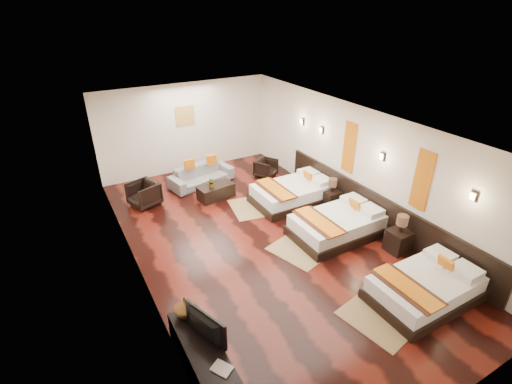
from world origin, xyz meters
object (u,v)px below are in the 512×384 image
tv_console (204,360)px  sofa (202,175)px  armchair_right (266,168)px  armchair_left (144,194)px  bed_far (293,193)px  bed_near (425,287)px  bed_mid (338,224)px  nightstand_b (331,197)px  figurine (185,307)px  nightstand_a (399,239)px  coffee_table (216,192)px  tv (202,328)px  table_plant (212,182)px  book (218,374)px

tv_console → sofa: (2.44, 6.10, 0.01)m
armchair_right → armchair_left: bearing=149.0°
tv_console → bed_far: bearing=42.1°
bed_near → bed_mid: bed_mid is taller
nightstand_b → figurine: 5.50m
armchair_left → figurine: bearing=-25.3°
nightstand_a → figurine: figurine is taller
tv_console → coffee_table: 5.61m
tv → armchair_left: (0.53, 5.50, -0.45)m
armchair_left → tv_console: bearing=-24.5°
sofa → armchair_right: 2.03m
tv → bed_near: bearing=-119.8°
tv_console → table_plant: 5.49m
bed_mid → tv: size_ratio=2.58×
bed_far → tv_console: bed_far is taller
armchair_left → coffee_table: armchair_left is taller
coffee_table → armchair_right: bearing=15.9°
nightstand_b → tv: tv is taller
tv → armchair_left: tv is taller
figurine → armchair_right: bearing=48.0°
book → coffee_table: bearing=66.3°
tv_console → sofa: sofa is taller
nightstand_a → book: 5.12m
sofa → book: bearing=-121.4°
book → figurine: figurine is taller
bed_far → book: 6.02m
nightstand_b → table_plant: (-2.65, 1.90, 0.26)m
bed_mid → tv: (-4.15, -1.79, 0.51)m
bed_far → table_plant: size_ratio=7.23×
bed_mid → coffee_table: (-1.76, 3.12, -0.08)m
tv → armchair_right: tv is taller
bed_far → sofa: (-1.76, 2.31, 0.00)m
nightstand_b → book: (-4.95, -3.59, 0.27)m
armchair_right → coffee_table: armchair_right is taller
book → sofa: 7.05m
figurine → coffee_table: 5.00m
bed_near → coffee_table: bed_near is taller
nightstand_b → sofa: bearing=129.6°
coffee_table → figurine: bearing=-119.4°
coffee_table → table_plant: table_plant is taller
bed_far → figurine: 5.22m
bed_far → armchair_left: bearing=153.0°
bed_near → figurine: bearing=163.3°
bed_near → figurine: 4.41m
figurine → coffee_table: size_ratio=0.36×
nightstand_b → table_plant: 3.27m
tv_console → bed_mid: bearing=24.6°
nightstand_b → book: nightstand_b is taller
bed_near → nightstand_b: size_ratio=2.46×
bed_mid → bed_near: bearing=-90.0°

